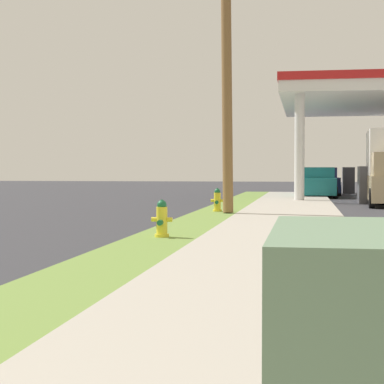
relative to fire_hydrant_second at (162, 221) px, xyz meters
name	(u,v)px	position (x,y,z in m)	size (l,w,h in m)	color
fire_hydrant_second	(162,221)	(0.00, 0.00, 0.00)	(0.42, 0.38, 0.74)	yellow
fire_hydrant_third	(217,201)	(0.05, 8.19, 0.00)	(0.42, 0.37, 0.74)	yellow
utility_pole_midground	(227,74)	(0.38, 7.85, 4.01)	(0.61, 1.82, 8.51)	olive
car_teal_by_near_pump	(319,184)	(3.55, 22.69, 0.28)	(2.09, 4.56, 1.57)	#197075
car_navy_by_far_pump	(321,182)	(3.76, 26.19, 0.28)	(2.11, 4.57, 1.57)	navy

